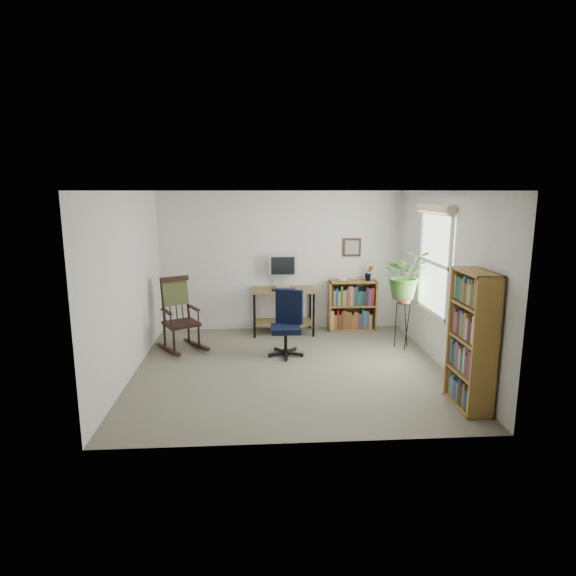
{
  "coord_description": "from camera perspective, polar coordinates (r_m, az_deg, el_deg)",
  "views": [
    {
      "loc": [
        -0.44,
        -6.25,
        2.4
      ],
      "look_at": [
        0.0,
        0.4,
        1.05
      ],
      "focal_mm": 30.0,
      "sensor_mm": 36.0,
      "label": 1
    }
  ],
  "objects": [
    {
      "name": "keyboard",
      "position": [
        8.01,
        -0.52,
        -0.21
      ],
      "size": [
        0.4,
        0.15,
        0.02
      ],
      "primitive_type": "cube",
      "color": "black",
      "rests_on": "desk"
    },
    {
      "name": "framed_picture",
      "position": [
        8.44,
        7.58,
        4.79
      ],
      "size": [
        0.32,
        0.04,
        0.32
      ],
      "primitive_type": null,
      "color": "black",
      "rests_on": "wall_back"
    },
    {
      "name": "tall_bookshelf",
      "position": [
        5.71,
        20.95,
        -5.84
      ],
      "size": [
        0.29,
        0.68,
        1.56
      ],
      "primitive_type": null,
      "color": "olive",
      "rests_on": "floor"
    },
    {
      "name": "wall_right",
      "position": [
        6.86,
        18.03,
        0.8
      ],
      "size": [
        0.0,
        4.0,
        2.4
      ],
      "primitive_type": "cube",
      "color": "silver",
      "rests_on": "ground"
    },
    {
      "name": "desk",
      "position": [
        8.22,
        -0.57,
        -2.76
      ],
      "size": [
        1.07,
        0.59,
        0.77
      ],
      "primitive_type": null,
      "color": "brown",
      "rests_on": "floor"
    },
    {
      "name": "wall_left",
      "position": [
        6.58,
        -18.33,
        0.35
      ],
      "size": [
        0.0,
        4.0,
        2.4
      ],
      "primitive_type": "cube",
      "color": "silver",
      "rests_on": "ground"
    },
    {
      "name": "floor",
      "position": [
        6.71,
        0.23,
        -9.5
      ],
      "size": [
        4.2,
        4.0,
        0.0
      ],
      "primitive_type": "cube",
      "color": "gray",
      "rests_on": "ground"
    },
    {
      "name": "monitor",
      "position": [
        8.22,
        -0.63,
        1.98
      ],
      "size": [
        0.46,
        0.16,
        0.56
      ],
      "primitive_type": null,
      "color": "silver",
      "rests_on": "desk"
    },
    {
      "name": "potted_plant_small",
      "position": [
        8.44,
        9.54,
        1.24
      ],
      "size": [
        0.13,
        0.24,
        0.11
      ],
      "primitive_type": "imported",
      "color": "#325D20",
      "rests_on": "low_bookshelf"
    },
    {
      "name": "plant_stand",
      "position": [
        7.62,
        13.48,
        -3.89
      ],
      "size": [
        0.3,
        0.3,
        0.85
      ],
      "primitive_type": null,
      "rotation": [
        0.0,
        0.0,
        0.33
      ],
      "color": "black",
      "rests_on": "floor"
    },
    {
      "name": "spider_plant",
      "position": [
        7.42,
        13.87,
        4.3
      ],
      "size": [
        1.69,
        1.88,
        1.46
      ],
      "primitive_type": "imported",
      "color": "#325D20",
      "rests_on": "plant_stand"
    },
    {
      "name": "wall_front",
      "position": [
        4.44,
        2.06,
        -4.22
      ],
      "size": [
        4.2,
        0.0,
        2.4
      ],
      "primitive_type": "cube",
      "color": "silver",
      "rests_on": "ground"
    },
    {
      "name": "low_bookshelf",
      "position": [
        8.47,
        7.6,
        -2.06
      ],
      "size": [
        0.83,
        0.28,
        0.87
      ],
      "primitive_type": null,
      "color": "olive",
      "rests_on": "floor"
    },
    {
      "name": "window",
      "position": [
        7.08,
        16.94,
        2.83
      ],
      "size": [
        0.12,
        1.2,
        1.5
      ],
      "primitive_type": null,
      "color": "white",
      "rests_on": "wall_right"
    },
    {
      "name": "office_chair",
      "position": [
        7.06,
        -0.28,
        -4.26
      ],
      "size": [
        0.68,
        0.68,
        0.98
      ],
      "primitive_type": null,
      "rotation": [
        0.0,
        0.0,
        -0.35
      ],
      "color": "black",
      "rests_on": "floor"
    },
    {
      "name": "wall_back",
      "position": [
        8.35,
        -0.73,
        3.18
      ],
      "size": [
        4.2,
        0.0,
        2.4
      ],
      "primitive_type": "cube",
      "color": "silver",
      "rests_on": "ground"
    },
    {
      "name": "ceiling",
      "position": [
        6.27,
        0.25,
        11.45
      ],
      "size": [
        4.2,
        4.0,
        0.0
      ],
      "primitive_type": "cube",
      "color": "silver",
      "rests_on": "ground"
    },
    {
      "name": "rocking_chair",
      "position": [
        7.49,
        -12.59,
        -3.0
      ],
      "size": [
        0.99,
        1.14,
        1.14
      ],
      "primitive_type": null,
      "rotation": [
        0.0,
        0.0,
        0.51
      ],
      "color": "black",
      "rests_on": "floor"
    }
  ]
}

